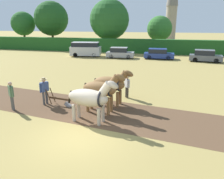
{
  "coord_description": "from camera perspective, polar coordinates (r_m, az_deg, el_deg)",
  "views": [
    {
      "loc": [
        3.64,
        -8.27,
        5.0
      ],
      "look_at": [
        0.54,
        4.12,
        1.1
      ],
      "focal_mm": 35.0,
      "sensor_mm": 36.0,
      "label": 1
    }
  ],
  "objects": [
    {
      "name": "ground_plane",
      "position": [
        10.32,
        -8.7,
        -12.2
      ],
      "size": [
        240.0,
        240.0,
        0.0
      ],
      "primitive_type": "plane",
      "color": "#998447"
    },
    {
      "name": "plowed_furrow_strip",
      "position": [
        15.41,
        -19.27,
        -2.94
      ],
      "size": [
        31.48,
        8.19,
        0.01
      ],
      "primitive_type": "cube",
      "rotation": [
        0.0,
        0.0,
        -0.13
      ],
      "color": "brown",
      "rests_on": "ground"
    },
    {
      "name": "hedgerow",
      "position": [
        38.42,
        8.71,
        11.1
      ],
      "size": [
        70.2,
        1.5,
        2.39
      ],
      "primitive_type": "cube",
      "color": "#1E511E",
      "rests_on": "ground"
    },
    {
      "name": "tree_far_left",
      "position": [
        51.85,
        -22.2,
        15.62
      ],
      "size": [
        4.95,
        4.95,
        7.36
      ],
      "color": "#4C3823",
      "rests_on": "ground"
    },
    {
      "name": "tree_left",
      "position": [
        49.05,
        -15.57,
        17.4
      ],
      "size": [
        6.94,
        6.94,
        9.35
      ],
      "color": "#4C3823",
      "rests_on": "ground"
    },
    {
      "name": "tree_center_left",
      "position": [
        42.63,
        -0.68,
        17.76
      ],
      "size": [
        7.34,
        7.34,
        9.27
      ],
      "color": "brown",
      "rests_on": "ground"
    },
    {
      "name": "tree_center",
      "position": [
        43.66,
        12.3,
        15.28
      ],
      "size": [
        4.68,
        4.68,
        6.35
      ],
      "color": "#4C3823",
      "rests_on": "ground"
    },
    {
      "name": "church_spire",
      "position": [
        65.73,
        15.52,
        21.61
      ],
      "size": [
        3.23,
        3.23,
        20.97
      ],
      "color": "gray",
      "rests_on": "ground"
    },
    {
      "name": "draft_horse_lead_left",
      "position": [
        11.25,
        -5.8,
        -2.16
      ],
      "size": [
        2.94,
        1.24,
        2.42
      ],
      "rotation": [
        0.0,
        0.0,
        -0.13
      ],
      "color": "#B2A38E",
      "rests_on": "ground"
    },
    {
      "name": "draft_horse_lead_right",
      "position": [
        12.43,
        -2.85,
        0.08
      ],
      "size": [
        2.72,
        1.15,
        2.45
      ],
      "rotation": [
        0.0,
        0.0,
        -0.13
      ],
      "color": "brown",
      "rests_on": "ground"
    },
    {
      "name": "draft_horse_trail_left",
      "position": [
        13.68,
        -0.42,
        1.49
      ],
      "size": [
        2.79,
        1.23,
        2.38
      ],
      "rotation": [
        0.0,
        0.0,
        -0.13
      ],
      "color": "brown",
      "rests_on": "ground"
    },
    {
      "name": "plow",
      "position": [
        14.08,
        -13.04,
        -2.87
      ],
      "size": [
        1.74,
        0.56,
        1.13
      ],
      "rotation": [
        0.0,
        0.0,
        -0.13
      ],
      "color": "#4C331E",
      "rests_on": "ground"
    },
    {
      "name": "farmer_at_plow",
      "position": [
        14.36,
        -17.26,
        0.2
      ],
      "size": [
        0.44,
        0.63,
        1.76
      ],
      "rotation": [
        0.0,
        0.0,
        -0.41
      ],
      "color": "#4C4C4C",
      "rests_on": "ground"
    },
    {
      "name": "farmer_beside_team",
      "position": [
        15.04,
        3.96,
        1.22
      ],
      "size": [
        0.43,
        0.54,
        1.61
      ],
      "rotation": [
        0.0,
        0.0,
        0.61
      ],
      "color": "#38332D",
      "rests_on": "ground"
    },
    {
      "name": "farmer_onlooker_left",
      "position": [
        14.16,
        -24.84,
        -0.99
      ],
      "size": [
        0.55,
        0.48,
        1.73
      ],
      "rotation": [
        0.0,
        0.0,
        0.89
      ],
      "color": "#4C4C4C",
      "rests_on": "ground"
    },
    {
      "name": "parked_van",
      "position": [
        34.69,
        -6.9,
        10.43
      ],
      "size": [
        4.86,
        2.67,
        2.19
      ],
      "rotation": [
        0.0,
        0.0,
        0.14
      ],
      "color": "#BCBCC1",
      "rests_on": "ground"
    },
    {
      "name": "parked_car_left",
      "position": [
        32.9,
        2.07,
        9.53
      ],
      "size": [
        4.17,
        2.05,
        1.57
      ],
      "rotation": [
        0.0,
        0.0,
        0.08
      ],
      "color": "#9E9EA8",
      "rests_on": "ground"
    },
    {
      "name": "parked_car_center_left",
      "position": [
        32.74,
        12.06,
        9.07
      ],
      "size": [
        4.29,
        1.91,
        1.47
      ],
      "rotation": [
        0.0,
        0.0,
        0.02
      ],
      "color": "navy",
      "rests_on": "ground"
    },
    {
      "name": "parked_car_center",
      "position": [
        32.2,
        23.17,
        8.04
      ],
      "size": [
        4.32,
        2.26,
        1.57
      ],
      "rotation": [
        0.0,
        0.0,
        -0.12
      ],
      "color": "#565B66",
      "rests_on": "ground"
    }
  ]
}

